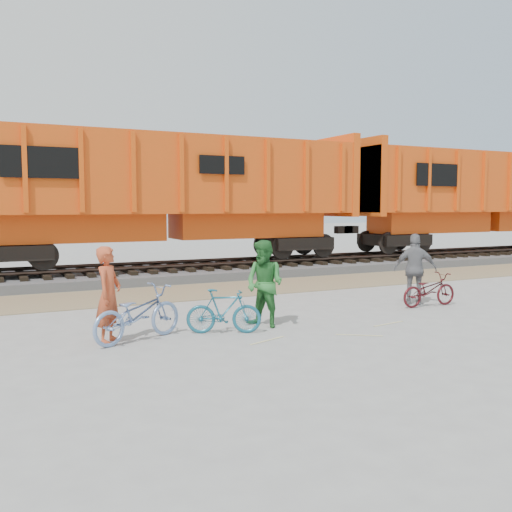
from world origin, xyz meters
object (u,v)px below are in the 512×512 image
object	(u,v)px
hopper_car_center	(167,191)
person_solo	(109,295)
bicycle_teal	(224,311)
hopper_car_right	(481,195)
bicycle_blue	(138,314)
person_man	(265,284)
bicycle_maroon	(429,290)
person_woman	(415,269)

from	to	relation	value
hopper_car_center	person_solo	distance (m)	9.68
bicycle_teal	hopper_car_right	bearing A→B (deg)	-37.58
hopper_car_center	hopper_car_right	world-z (taller)	same
hopper_car_center	bicycle_blue	xyz separation A→B (m)	(-3.34, -8.73, -2.50)
hopper_car_center	person_solo	size ratio (longest dim) A/B	7.92
bicycle_teal	person_solo	xyz separation A→B (m)	(-2.17, 0.25, 0.44)
hopper_car_right	bicycle_blue	world-z (taller)	hopper_car_right
hopper_car_right	person_man	world-z (taller)	hopper_car_right
hopper_car_center	bicycle_maroon	distance (m)	9.66
hopper_car_right	person_man	xyz separation A→B (m)	(-15.67, -8.68, -2.11)
hopper_car_right	bicycle_maroon	size ratio (longest dim) A/B	8.83
hopper_car_center	bicycle_maroon	world-z (taller)	hopper_car_center
hopper_car_right	person_woman	distance (m)	13.75
hopper_car_center	person_solo	bearing A→B (deg)	-113.97
person_solo	bicycle_maroon	bearing A→B (deg)	-53.12
bicycle_teal	person_man	distance (m)	1.12
person_man	person_woman	size ratio (longest dim) A/B	1.00
bicycle_blue	hopper_car_right	bearing A→B (deg)	-87.81
person_woman	hopper_car_right	bearing A→B (deg)	-107.62
hopper_car_right	hopper_car_center	bearing A→B (deg)	180.00
bicycle_teal	bicycle_blue	bearing A→B (deg)	109.16
bicycle_blue	person_woman	world-z (taller)	person_woman
hopper_car_center	hopper_car_right	size ratio (longest dim) A/B	1.00
person_solo	hopper_car_center	bearing A→B (deg)	10.97
hopper_car_right	bicycle_maroon	distance (m)	13.99
hopper_car_center	hopper_car_right	bearing A→B (deg)	0.00
hopper_car_center	bicycle_maroon	bearing A→B (deg)	-63.93
person_solo	person_man	distance (m)	3.17
person_man	person_solo	bearing A→B (deg)	-117.79
bicycle_maroon	person_woman	world-z (taller)	person_woman
person_man	hopper_car_center	bearing A→B (deg)	148.74
hopper_car_right	bicycle_maroon	world-z (taller)	hopper_car_right
person_man	bicycle_maroon	bearing A→B (deg)	67.01
bicycle_teal	person_man	size ratio (longest dim) A/B	0.82
bicycle_teal	person_solo	world-z (taller)	person_solo
person_woman	person_man	bearing A→B (deg)	45.30
bicycle_blue	bicycle_maroon	bearing A→B (deg)	-110.43
bicycle_teal	bicycle_maroon	xyz separation A→B (m)	(5.76, 0.52, -0.02)
person_solo	person_man	size ratio (longest dim) A/B	0.98
hopper_car_center	hopper_car_right	xyz separation A→B (m)	(15.00, 0.00, 0.00)
bicycle_maroon	person_solo	bearing A→B (deg)	93.45
bicycle_blue	person_man	size ratio (longest dim) A/B	1.08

